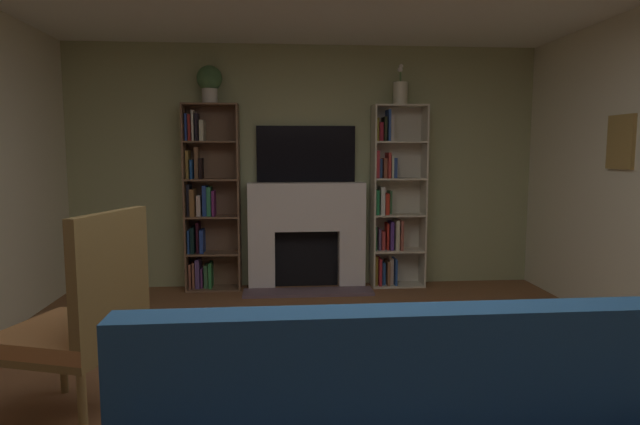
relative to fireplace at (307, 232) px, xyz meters
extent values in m
cube|color=#A1A877|center=(0.00, 0.16, 0.68)|extent=(5.12, 0.06, 2.58)
cube|color=olive|center=(2.49, -1.48, 0.93)|extent=(0.03, 0.33, 0.44)
cube|color=#50629F|center=(2.48, -1.48, 0.93)|extent=(0.01, 0.27, 0.38)
cube|color=white|center=(-0.48, 0.00, -0.30)|extent=(0.28, 0.25, 0.62)
cube|color=white|center=(0.48, 0.00, -0.30)|extent=(0.28, 0.25, 0.62)
cube|color=white|center=(0.00, 0.00, 0.27)|extent=(1.24, 0.25, 0.51)
cube|color=black|center=(0.00, 0.09, -0.30)|extent=(0.68, 0.08, 0.62)
cube|color=#634F5B|center=(0.00, -0.28, -0.59)|extent=(1.34, 0.30, 0.03)
cube|color=black|center=(0.00, 0.10, 0.82)|extent=(1.05, 0.06, 0.60)
cube|color=brown|center=(-1.27, -0.01, 0.37)|extent=(0.02, 0.28, 1.95)
cube|color=brown|center=(-0.71, -0.01, 0.37)|extent=(0.02, 0.28, 1.95)
cube|color=brown|center=(-0.99, 0.12, 0.37)|extent=(0.57, 0.02, 1.95)
cube|color=brown|center=(-0.99, -0.01, -0.60)|extent=(0.53, 0.28, 0.02)
cube|color=brown|center=(-1.23, 0.01, -0.46)|extent=(0.02, 0.19, 0.26)
cube|color=#8F5740|center=(-1.20, 0.02, -0.45)|extent=(0.03, 0.18, 0.28)
cube|color=#58407A|center=(-1.16, 0.01, -0.43)|extent=(0.04, 0.19, 0.31)
cube|color=#623069|center=(-1.12, 0.03, -0.48)|extent=(0.02, 0.17, 0.21)
cube|color=#3C6F45|center=(-1.07, 0.02, -0.47)|extent=(0.04, 0.17, 0.24)
cube|color=#308140|center=(-1.03, 0.01, -0.46)|extent=(0.03, 0.20, 0.27)
cube|color=brown|center=(-0.99, -0.01, -0.22)|extent=(0.53, 0.28, 0.02)
cube|color=navy|center=(-1.24, 0.00, -0.09)|extent=(0.02, 0.22, 0.25)
cube|color=black|center=(-1.20, 0.00, -0.07)|extent=(0.04, 0.22, 0.27)
cube|color=black|center=(-1.15, 0.01, -0.05)|extent=(0.03, 0.20, 0.32)
cube|color=#233D92|center=(-1.10, 0.00, -0.09)|extent=(0.04, 0.22, 0.24)
cube|color=brown|center=(-0.99, -0.01, 0.17)|extent=(0.53, 0.28, 0.02)
cube|color=#20212C|center=(-1.23, 0.02, 0.35)|extent=(0.03, 0.18, 0.33)
cube|color=brown|center=(-1.19, -0.01, 0.32)|extent=(0.04, 0.23, 0.28)
cube|color=beige|center=(-1.13, 0.02, 0.29)|extent=(0.04, 0.18, 0.22)
cube|color=#223F92|center=(-1.07, 0.02, 0.34)|extent=(0.04, 0.18, 0.32)
cube|color=#307F53|center=(-1.02, 0.01, 0.33)|extent=(0.04, 0.19, 0.30)
cube|color=#672465|center=(-0.98, 0.00, 0.31)|extent=(0.03, 0.21, 0.27)
cube|color=brown|center=(-0.99, -0.01, 0.56)|extent=(0.53, 0.28, 0.02)
cube|color=#A27F39|center=(-1.23, 0.02, 0.72)|extent=(0.03, 0.19, 0.29)
cube|color=navy|center=(-1.19, 0.00, 0.67)|extent=(0.02, 0.23, 0.20)
cube|color=brown|center=(-1.14, 0.03, 0.74)|extent=(0.04, 0.16, 0.33)
cube|color=black|center=(-1.10, 0.02, 0.68)|extent=(0.03, 0.18, 0.21)
cube|color=brown|center=(-0.99, -0.01, 0.95)|extent=(0.53, 0.28, 0.02)
cube|color=#284195|center=(-1.24, 0.02, 1.10)|extent=(0.02, 0.18, 0.28)
cube|color=#AE2B24|center=(-1.20, 0.03, 1.10)|extent=(0.03, 0.16, 0.27)
cube|color=beige|center=(-1.17, 0.01, 1.12)|extent=(0.02, 0.19, 0.31)
cube|color=black|center=(-1.13, 0.02, 1.10)|extent=(0.03, 0.18, 0.28)
cube|color=beige|center=(-1.07, 0.00, 1.07)|extent=(0.04, 0.21, 0.21)
cube|color=brown|center=(-0.99, -0.01, 1.33)|extent=(0.53, 0.28, 0.02)
cube|color=beige|center=(0.71, -0.01, 0.37)|extent=(0.02, 0.28, 1.95)
cube|color=beige|center=(1.27, -0.01, 0.37)|extent=(0.02, 0.28, 1.95)
cube|color=beige|center=(0.99, 0.12, 0.37)|extent=(0.57, 0.02, 1.95)
cube|color=beige|center=(0.99, -0.01, -0.60)|extent=(0.53, 0.28, 0.02)
cube|color=olive|center=(0.75, 0.01, -0.43)|extent=(0.03, 0.19, 0.32)
cube|color=#A92630|center=(0.79, 0.00, -0.44)|extent=(0.03, 0.23, 0.29)
cube|color=#275493|center=(0.84, 0.02, -0.47)|extent=(0.03, 0.17, 0.24)
cube|color=brown|center=(0.88, 0.00, -0.46)|extent=(0.03, 0.22, 0.26)
cube|color=beige|center=(0.92, 0.02, -0.45)|extent=(0.04, 0.18, 0.28)
cube|color=#254A96|center=(0.96, 0.00, -0.45)|extent=(0.02, 0.22, 0.28)
cube|color=beige|center=(0.99, -0.01, -0.22)|extent=(0.53, 0.28, 0.02)
cube|color=#38673C|center=(0.74, 0.03, -0.08)|extent=(0.02, 0.17, 0.25)
cube|color=#553F67|center=(0.79, 0.02, -0.09)|extent=(0.03, 0.18, 0.23)
cube|color=#A93231|center=(0.83, 0.03, -0.11)|extent=(0.04, 0.16, 0.20)
cube|color=red|center=(0.88, 0.03, -0.06)|extent=(0.02, 0.16, 0.29)
cube|color=#4D2F7E|center=(0.92, 0.02, -0.06)|extent=(0.04, 0.18, 0.31)
cube|color=beige|center=(0.97, 0.01, -0.05)|extent=(0.04, 0.21, 0.33)
cube|color=#934C40|center=(1.02, 0.01, -0.05)|extent=(0.03, 0.21, 0.32)
cube|color=beige|center=(0.99, -0.01, 0.17)|extent=(0.53, 0.28, 0.02)
cube|color=#208045|center=(0.75, 0.00, 0.31)|extent=(0.03, 0.23, 0.26)
cube|color=silver|center=(0.80, 0.00, 0.33)|extent=(0.04, 0.23, 0.30)
cube|color=red|center=(0.86, 0.00, 0.29)|extent=(0.04, 0.22, 0.23)
cube|color=#376A3F|center=(0.90, 0.03, 0.31)|extent=(0.02, 0.16, 0.25)
cube|color=beige|center=(0.99, -0.01, 0.56)|extent=(0.53, 0.28, 0.02)
cube|color=#B72D35|center=(0.75, 0.01, 0.72)|extent=(0.03, 0.20, 0.29)
cube|color=#31508A|center=(0.79, 0.03, 0.67)|extent=(0.03, 0.15, 0.20)
cube|color=brown|center=(0.84, 0.03, 0.68)|extent=(0.04, 0.17, 0.21)
cube|color=#AB342F|center=(0.87, 0.00, 0.71)|extent=(0.03, 0.22, 0.27)
cube|color=beige|center=(0.91, 0.01, 0.69)|extent=(0.02, 0.21, 0.25)
cube|color=#304B95|center=(0.94, 0.03, 0.68)|extent=(0.04, 0.17, 0.21)
cube|color=beige|center=(0.99, -0.01, 0.95)|extent=(0.53, 0.28, 0.02)
cube|color=olive|center=(0.75, 0.02, 1.08)|extent=(0.03, 0.17, 0.24)
cube|color=#AF212F|center=(0.79, 0.02, 1.06)|extent=(0.04, 0.17, 0.20)
cube|color=black|center=(0.83, 0.00, 1.09)|extent=(0.03, 0.22, 0.25)
cube|color=#274791|center=(0.87, 0.01, 1.13)|extent=(0.02, 0.20, 0.33)
cube|color=beige|center=(0.91, 0.03, 1.10)|extent=(0.04, 0.15, 0.28)
cube|color=beige|center=(0.99, -0.01, 1.33)|extent=(0.53, 0.28, 0.02)
cylinder|color=beige|center=(-0.99, -0.02, 1.42)|extent=(0.16, 0.16, 0.15)
sphere|color=#436B3E|center=(-0.99, -0.02, 1.59)|extent=(0.26, 0.26, 0.26)
cylinder|color=beige|center=(0.99, -0.02, 1.46)|extent=(0.15, 0.15, 0.23)
cylinder|color=#4C7F3F|center=(1.00, -0.01, 1.66)|extent=(0.01, 0.01, 0.17)
sphere|color=white|center=(1.00, -0.01, 1.74)|extent=(0.05, 0.05, 0.05)
cylinder|color=#4C7F3F|center=(0.98, -0.02, 1.64)|extent=(0.01, 0.01, 0.13)
sphere|color=white|center=(0.98, -0.02, 1.70)|extent=(0.05, 0.05, 0.05)
cube|color=#235083|center=(0.13, -3.98, 0.07)|extent=(1.99, 0.18, 0.54)
cylinder|color=brown|center=(-1.25, -3.15, -0.38)|extent=(0.04, 0.04, 0.45)
cylinder|color=brown|center=(-1.08, -2.61, -0.38)|extent=(0.04, 0.04, 0.45)
cylinder|color=brown|center=(-1.62, -2.44, -0.38)|extent=(0.04, 0.04, 0.45)
cube|color=#B27643|center=(-1.44, -2.79, -0.12)|extent=(0.76, 0.77, 0.08)
cube|color=brown|center=(-1.44, -2.79, -0.18)|extent=(0.76, 0.77, 0.04)
cube|color=brown|center=(-1.18, -2.87, 0.20)|extent=(0.24, 0.60, 0.71)
camera|label=1|loc=(-0.31, -5.69, 0.86)|focal=30.22mm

